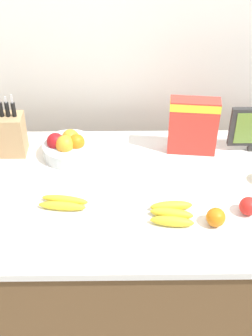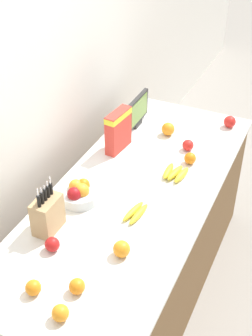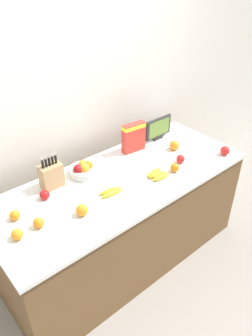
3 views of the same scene
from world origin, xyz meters
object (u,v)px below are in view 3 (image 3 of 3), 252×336
(knife_block, at_px, (51,176))
(orange_mid_left, at_px, (82,210))
(small_monitor, at_px, (158,128))
(apple_near_bananas, at_px, (225,151))
(apple_leftmost, at_px, (180,159))
(orange_mid_right, at_px, (39,223))
(fruit_bowl, at_px, (84,170))
(cereal_box, at_px, (134,136))
(orange_front_left, at_px, (175,168))
(banana_bunch_left, at_px, (157,175))
(banana_bunch_right, at_px, (111,192))
(orange_front_right, at_px, (17,234))
(orange_by_cereal, at_px, (174,145))
(orange_near_bowl, at_px, (15,215))
(apple_rear, at_px, (45,195))

(knife_block, relative_size, orange_mid_left, 3.59)
(small_monitor, xyz_separation_m, apple_near_bananas, (0.25, -0.57, -0.08))
(apple_leftmost, bearing_deg, orange_mid_right, 176.63)
(apple_leftmost, bearing_deg, apple_near_bananas, -23.02)
(fruit_bowl, xyz_separation_m, orange_mid_right, (-0.56, -0.30, -0.01))
(cereal_box, xyz_separation_m, orange_mid_right, (-1.10, -0.33, -0.11))
(orange_mid_right, bearing_deg, fruit_bowl, 28.51)
(cereal_box, relative_size, orange_mid_right, 3.62)
(apple_leftmost, height_order, orange_front_left, same)
(knife_block, distance_m, cereal_box, 0.81)
(apple_leftmost, bearing_deg, cereal_box, 112.60)
(small_monitor, relative_size, banana_bunch_left, 1.75)
(orange_mid_right, height_order, orange_front_left, same)
(banana_bunch_left, relative_size, banana_bunch_right, 0.87)
(apple_near_bananas, bearing_deg, fruit_bowl, 153.69)
(small_monitor, xyz_separation_m, orange_front_right, (-1.56, -0.34, -0.08))
(small_monitor, distance_m, apple_near_bananas, 0.63)
(orange_by_cereal, distance_m, orange_near_bowl, 1.47)
(apple_leftmost, distance_m, orange_by_cereal, 0.21)
(banana_bunch_left, height_order, orange_mid_left, orange_mid_left)
(orange_mid_right, bearing_deg, orange_near_bowl, 116.83)
(knife_block, distance_m, orange_front_left, 0.96)
(small_monitor, height_order, apple_near_bananas, small_monitor)
(apple_leftmost, xyz_separation_m, orange_front_left, (-0.13, -0.06, 0.00))
(knife_block, xyz_separation_m, orange_near_bowl, (-0.37, -0.16, -0.06))
(apple_rear, distance_m, orange_front_right, 0.40)
(orange_by_cereal, bearing_deg, cereal_box, 141.94)
(apple_leftmost, distance_m, orange_mid_left, 0.99)
(orange_near_bowl, bearing_deg, orange_front_left, -13.88)
(orange_mid_left, bearing_deg, banana_bunch_right, 10.48)
(knife_block, height_order, apple_leftmost, knife_block)
(banana_bunch_left, bearing_deg, knife_block, 148.50)
(banana_bunch_left, bearing_deg, fruit_bowl, 136.47)
(cereal_box, height_order, orange_by_cereal, cereal_box)
(apple_near_bananas, bearing_deg, apple_rear, 162.37)
(fruit_bowl, relative_size, apple_rear, 3.17)
(small_monitor, xyz_separation_m, banana_bunch_left, (-0.43, -0.43, -0.10))
(orange_mid_left, distance_m, orange_front_left, 0.86)
(apple_rear, xyz_separation_m, orange_mid_right, (-0.17, -0.23, -0.00))
(orange_mid_right, height_order, orange_near_bowl, orange_mid_right)
(fruit_bowl, height_order, apple_near_bananas, fruit_bowl)
(small_monitor, bearing_deg, orange_mid_left, -159.87)
(apple_near_bananas, bearing_deg, cereal_box, 134.37)
(fruit_bowl, bearing_deg, orange_by_cereal, -13.54)
(orange_front_right, distance_m, orange_front_left, 1.29)
(apple_rear, distance_m, orange_mid_left, 0.33)
(apple_leftmost, relative_size, orange_mid_left, 0.86)
(banana_bunch_left, bearing_deg, orange_front_left, -13.64)
(apple_leftmost, xyz_separation_m, orange_mid_left, (-0.99, -0.01, 0.01))
(small_monitor, distance_m, banana_bunch_left, 0.61)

